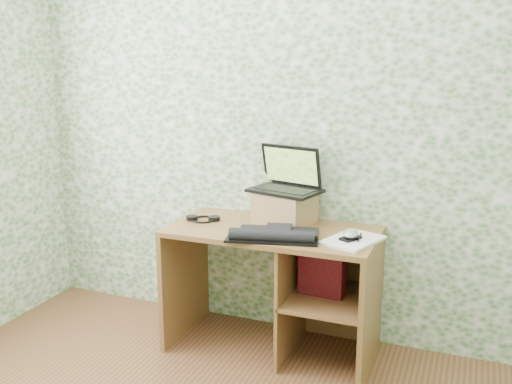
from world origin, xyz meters
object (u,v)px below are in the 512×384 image
at_px(desk, 287,273).
at_px(keyboard, 276,234).
at_px(riser, 285,208).
at_px(notepad, 353,240).
at_px(laptop, 287,180).

xyz_separation_m(desk, keyboard, (-0.00, -0.19, 0.29)).
xyz_separation_m(riser, notepad, (0.46, -0.20, -0.09)).
bearing_deg(desk, laptop, 109.07).
distance_m(laptop, keyboard, 0.42).
bearing_deg(notepad, desk, -172.58).
distance_m(keyboard, notepad, 0.42).
distance_m(desk, riser, 0.38).
height_order(riser, laptop, laptop).
distance_m(riser, keyboard, 0.32).
distance_m(laptop, notepad, 0.57).
distance_m(desk, keyboard, 0.35).
bearing_deg(notepad, keyboard, -145.55).
xyz_separation_m(keyboard, notepad, (0.40, 0.11, -0.02)).
bearing_deg(riser, keyboard, -80.33).
relative_size(desk, keyboard, 2.36).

